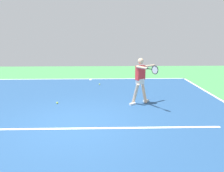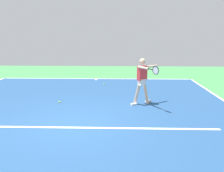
# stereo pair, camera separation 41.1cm
# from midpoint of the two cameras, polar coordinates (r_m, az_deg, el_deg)

# --- Properties ---
(ground_plane) EXTENTS (22.90, 22.90, 0.00)m
(ground_plane) POSITION_cam_midpoint_polar(r_m,az_deg,el_deg) (6.69, -7.67, -9.42)
(ground_plane) COLOR #428E4C
(court_surface) EXTENTS (10.84, 13.12, 0.00)m
(court_surface) POSITION_cam_midpoint_polar(r_m,az_deg,el_deg) (6.69, -7.67, -9.40)
(court_surface) COLOR navy
(court_surface) RESTS_ON ground_plane
(court_line_baseline_near) EXTENTS (10.84, 0.10, 0.01)m
(court_line_baseline_near) POSITION_cam_midpoint_polar(r_m,az_deg,el_deg) (12.90, -3.05, 1.87)
(court_line_baseline_near) COLOR white
(court_line_baseline_near) RESTS_ON ground_plane
(court_line_service) EXTENTS (8.13, 0.10, 0.01)m
(court_line_service) POSITION_cam_midpoint_polar(r_m,az_deg,el_deg) (6.43, -8.09, -10.39)
(court_line_service) COLOR white
(court_line_service) RESTS_ON ground_plane
(court_line_centre_mark) EXTENTS (0.10, 0.30, 0.01)m
(court_line_centre_mark) POSITION_cam_midpoint_polar(r_m,az_deg,el_deg) (12.70, -3.12, 1.68)
(court_line_centre_mark) COLOR white
(court_line_centre_mark) RESTS_ON ground_plane
(tennis_player) EXTENTS (1.00, 1.37, 1.71)m
(tennis_player) POSITION_cam_midpoint_polar(r_m,az_deg,el_deg) (8.23, 9.20, 1.91)
(tennis_player) COLOR beige
(tennis_player) RESTS_ON ground_plane
(tennis_ball_centre_court) EXTENTS (0.07, 0.07, 0.07)m
(tennis_ball_centre_court) POSITION_cam_midpoint_polar(r_m,az_deg,el_deg) (8.67, -11.85, -3.97)
(tennis_ball_centre_court) COLOR #C6E53D
(tennis_ball_centre_court) RESTS_ON ground_plane
(tennis_ball_near_player) EXTENTS (0.07, 0.07, 0.07)m
(tennis_ball_near_player) POSITION_cam_midpoint_polar(r_m,az_deg,el_deg) (11.38, -0.96, 0.47)
(tennis_ball_near_player) COLOR #C6E53D
(tennis_ball_near_player) RESTS_ON ground_plane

